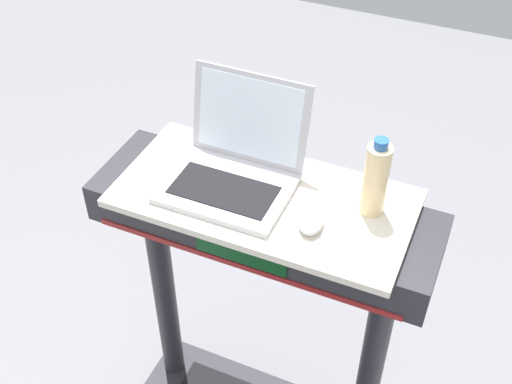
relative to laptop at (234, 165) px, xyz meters
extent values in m
cylinder|color=#28282D|center=(-0.25, -0.02, -0.58)|extent=(0.07, 0.07, 0.80)
cylinder|color=#28282D|center=(0.43, -0.02, -0.58)|extent=(0.07, 0.07, 0.80)
cube|color=#28282D|center=(0.09, -0.02, -0.13)|extent=(0.90, 0.28, 0.11)
cube|color=#0C3F19|center=(0.09, -0.16, -0.13)|extent=(0.24, 0.01, 0.06)
cube|color=maroon|center=(0.09, -0.16, -0.17)|extent=(0.81, 0.00, 0.02)
cube|color=beige|center=(0.09, -0.02, -0.06)|extent=(0.74, 0.37, 0.02)
cube|color=#B7B7BC|center=(0.00, -0.05, -0.04)|extent=(0.31, 0.24, 0.02)
cube|color=black|center=(0.00, -0.06, -0.03)|extent=(0.26, 0.13, 0.00)
cube|color=#B7B7BC|center=(0.00, 0.10, 0.08)|extent=(0.31, 0.06, 0.23)
cube|color=white|center=(0.00, 0.09, 0.08)|extent=(0.28, 0.05, 0.20)
ellipsoid|color=#B2B2B7|center=(0.23, -0.08, -0.03)|extent=(0.08, 0.11, 0.03)
cylinder|color=beige|center=(0.35, 0.03, 0.04)|extent=(0.06, 0.06, 0.19)
cylinder|color=#2659A5|center=(0.35, 0.03, 0.15)|extent=(0.03, 0.03, 0.02)
camera|label=1|loc=(0.56, -1.15, 1.02)|focal=45.90mm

